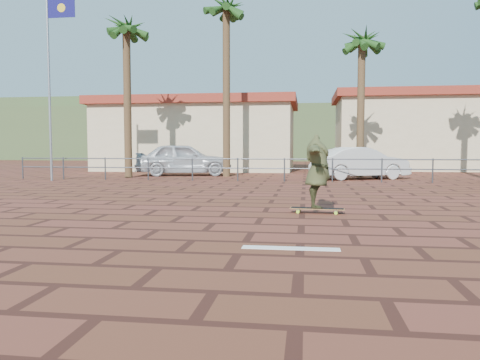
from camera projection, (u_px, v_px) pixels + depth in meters
The scene contains 15 objects.
ground at pixel (252, 232), 7.97m from camera, with size 120.00×120.00×0.00m, color brown.
paint_stripe at pixel (291, 248), 6.69m from camera, with size 1.40×0.22×0.01m, color white.
guardrail at pixel (284, 165), 19.78m from camera, with size 24.06×0.06×1.00m.
flagpole at pixel (52, 72), 19.89m from camera, with size 1.30×0.10×8.00m.
palm_far_left at pixel (126, 32), 21.88m from camera, with size 2.40×2.40×8.25m.
palm_left at pixel (226, 13), 22.65m from camera, with size 2.40×2.40×9.45m.
palm_center at pixel (362, 44), 22.35m from camera, with size 2.40×2.40×7.75m.
building_west at pixel (199, 135), 30.38m from camera, with size 12.60×7.60×4.50m.
building_east at pixel (416, 131), 30.38m from camera, with size 10.60×6.60×5.00m.
hill_front at pixel (299, 135), 57.15m from camera, with size 70.00×18.00×6.00m, color #384C28.
hill_back at pixel (143, 129), 66.08m from camera, with size 35.00×14.00×8.00m, color #384C28.
longboard at pixel (317, 209), 10.26m from camera, with size 1.21×0.38×0.12m.
skateboarder at pixel (318, 171), 10.20m from camera, with size 1.98×0.54×1.61m, color #3A3D21.
car_silver at pixel (184, 159), 24.17m from camera, with size 1.98×4.91×1.67m, color #B6BABE.
car_white at pixel (360, 163), 21.31m from camera, with size 1.54×4.42×1.46m, color silver.
Camera 1 is at (0.91, -7.84, 1.45)m, focal length 35.00 mm.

